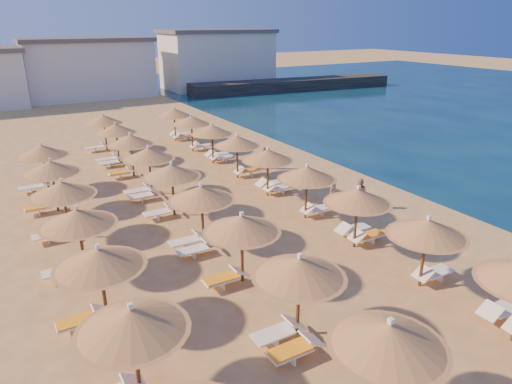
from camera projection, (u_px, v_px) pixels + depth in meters
ground at (289, 252)px, 19.35m from camera, size 220.00×220.00×0.00m
jetty at (293, 85)px, 64.58m from camera, size 30.25×7.02×1.50m
hotel_blocks at (107, 67)px, 58.18m from camera, size 48.76×9.98×8.10m
parasol_row_east at (307, 174)px, 21.94m from camera, size 2.89×38.84×2.82m
parasol_row_west at (201, 194)px, 19.34m from camera, size 2.89×38.84×2.82m
parasol_row_inland at (78, 218)px, 16.99m from camera, size 2.89×24.46×2.82m
loungers at (231, 230)px, 20.61m from camera, size 13.64×37.50×0.66m
beachgoer_b at (360, 194)px, 23.57m from camera, size 0.83×0.95×1.64m
beachgoer_a at (333, 193)px, 23.79m from camera, size 0.54×0.67×1.59m
beachgoer_c at (264, 158)px, 29.98m from camera, size 0.85×0.92×1.52m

